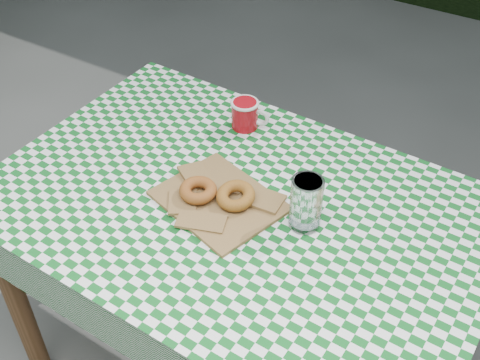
% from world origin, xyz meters
% --- Properties ---
extents(ground, '(60.00, 60.00, 0.00)m').
position_xyz_m(ground, '(0.00, 0.00, 0.00)').
color(ground, '#4C4C47').
rests_on(ground, ground).
extents(table, '(1.22, 0.84, 0.75)m').
position_xyz_m(table, '(0.15, -0.08, 0.38)').
color(table, brown).
rests_on(table, ground).
extents(tablecloth, '(1.24, 0.86, 0.01)m').
position_xyz_m(tablecloth, '(0.15, -0.08, 0.75)').
color(tablecloth, '#0D591C').
rests_on(tablecloth, table).
extents(paper_bag, '(0.34, 0.30, 0.02)m').
position_xyz_m(paper_bag, '(0.11, -0.10, 0.76)').
color(paper_bag, olive).
rests_on(paper_bag, tablecloth).
extents(bagel_front, '(0.11, 0.11, 0.03)m').
position_xyz_m(bagel_front, '(0.07, -0.11, 0.79)').
color(bagel_front, brown).
rests_on(bagel_front, paper_bag).
extents(bagel_back, '(0.12, 0.12, 0.03)m').
position_xyz_m(bagel_back, '(0.15, -0.08, 0.79)').
color(bagel_back, olive).
rests_on(bagel_back, paper_bag).
extents(coffee_mug, '(0.17, 0.17, 0.08)m').
position_xyz_m(coffee_mug, '(0.01, 0.20, 0.80)').
color(coffee_mug, '#990912').
rests_on(coffee_mug, tablecloth).
extents(drinking_glass, '(0.09, 0.09, 0.13)m').
position_xyz_m(drinking_glass, '(0.32, -0.06, 0.82)').
color(drinking_glass, white).
rests_on(drinking_glass, tablecloth).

